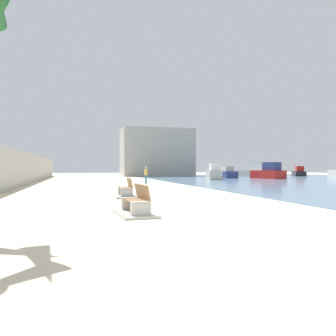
{
  "coord_description": "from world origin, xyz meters",
  "views": [
    {
      "loc": [
        -2.73,
        -7.38,
        1.54
      ],
      "look_at": [
        3.68,
        15.71,
        1.46
      ],
      "focal_mm": 34.24,
      "sensor_mm": 36.0,
      "label": 1
    }
  ],
  "objects_px": {
    "boat_outer": "(299,172)",
    "boat_far_left": "(214,173)",
    "boat_far_right": "(269,173)",
    "boat_mid_bay": "(255,171)",
    "person_walking": "(146,174)",
    "bench_near": "(136,207)",
    "bench_far": "(126,192)",
    "boat_nearest": "(224,173)"
  },
  "relations": [
    {
      "from": "person_walking",
      "to": "boat_outer",
      "type": "height_order",
      "value": "boat_outer"
    },
    {
      "from": "person_walking",
      "to": "boat_far_left",
      "type": "bearing_deg",
      "value": 37.57
    },
    {
      "from": "boat_far_left",
      "to": "boat_mid_bay",
      "type": "relative_size",
      "value": 0.91
    },
    {
      "from": "boat_outer",
      "to": "boat_mid_bay",
      "type": "bearing_deg",
      "value": -170.82
    },
    {
      "from": "boat_outer",
      "to": "boat_mid_bay",
      "type": "height_order",
      "value": "boat_outer"
    },
    {
      "from": "bench_near",
      "to": "boat_mid_bay",
      "type": "distance_m",
      "value": 43.06
    },
    {
      "from": "boat_far_right",
      "to": "boat_far_left",
      "type": "distance_m",
      "value": 8.05
    },
    {
      "from": "boat_far_right",
      "to": "boat_mid_bay",
      "type": "height_order",
      "value": "boat_mid_bay"
    },
    {
      "from": "boat_outer",
      "to": "boat_far_left",
      "type": "xyz_separation_m",
      "value": [
        -20.34,
        -10.56,
        0.11
      ]
    },
    {
      "from": "boat_mid_bay",
      "to": "boat_far_left",
      "type": "bearing_deg",
      "value": -140.74
    },
    {
      "from": "bench_near",
      "to": "boat_far_left",
      "type": "distance_m",
      "value": 29.45
    },
    {
      "from": "person_walking",
      "to": "boat_outer",
      "type": "bearing_deg",
      "value": 31.03
    },
    {
      "from": "person_walking",
      "to": "boat_far_right",
      "type": "xyz_separation_m",
      "value": [
        18.03,
        8.3,
        -0.1
      ]
    },
    {
      "from": "boat_outer",
      "to": "boat_far_left",
      "type": "height_order",
      "value": "boat_outer"
    },
    {
      "from": "bench_far",
      "to": "boat_far_right",
      "type": "xyz_separation_m",
      "value": [
        21.53,
        20.22,
        0.59
      ]
    },
    {
      "from": "boat_nearest",
      "to": "boat_mid_bay",
      "type": "relative_size",
      "value": 1.09
    },
    {
      "from": "boat_outer",
      "to": "bench_far",
      "type": "bearing_deg",
      "value": -138.28
    },
    {
      "from": "boat_outer",
      "to": "boat_far_left",
      "type": "relative_size",
      "value": 1.38
    },
    {
      "from": "boat_far_left",
      "to": "person_walking",
      "type": "bearing_deg",
      "value": -142.43
    },
    {
      "from": "bench_near",
      "to": "boat_outer",
      "type": "xyz_separation_m",
      "value": [
        34.39,
        36.45,
        0.44
      ]
    },
    {
      "from": "boat_outer",
      "to": "boat_far_left",
      "type": "distance_m",
      "value": 22.92
    },
    {
      "from": "boat_nearest",
      "to": "boat_mid_bay",
      "type": "bearing_deg",
      "value": 26.89
    },
    {
      "from": "bench_near",
      "to": "boat_outer",
      "type": "bearing_deg",
      "value": 46.66
    },
    {
      "from": "boat_far_right",
      "to": "boat_outer",
      "type": "bearing_deg",
      "value": 38.95
    },
    {
      "from": "boat_nearest",
      "to": "boat_mid_bay",
      "type": "xyz_separation_m",
      "value": [
        7.22,
        3.66,
        0.21
      ]
    },
    {
      "from": "bench_near",
      "to": "boat_mid_bay",
      "type": "xyz_separation_m",
      "value": [
        25.14,
        34.95,
        0.63
      ]
    },
    {
      "from": "person_walking",
      "to": "boat_far_right",
      "type": "height_order",
      "value": "boat_far_right"
    },
    {
      "from": "boat_far_right",
      "to": "boat_mid_bay",
      "type": "relative_size",
      "value": 0.84
    },
    {
      "from": "bench_far",
      "to": "boat_far_right",
      "type": "distance_m",
      "value": 29.54
    },
    {
      "from": "boat_nearest",
      "to": "boat_outer",
      "type": "height_order",
      "value": "boat_outer"
    },
    {
      "from": "boat_far_right",
      "to": "boat_outer",
      "type": "distance_m",
      "value": 15.84
    },
    {
      "from": "person_walking",
      "to": "boat_far_right",
      "type": "relative_size",
      "value": 0.34
    },
    {
      "from": "bench_far",
      "to": "boat_far_left",
      "type": "height_order",
      "value": "boat_far_left"
    },
    {
      "from": "boat_mid_bay",
      "to": "person_walking",
      "type": "bearing_deg",
      "value": -141.53
    },
    {
      "from": "bench_far",
      "to": "boat_nearest",
      "type": "height_order",
      "value": "boat_nearest"
    },
    {
      "from": "boat_far_right",
      "to": "boat_outer",
      "type": "xyz_separation_m",
      "value": [
        12.32,
        9.95,
        -0.15
      ]
    },
    {
      "from": "bench_far",
      "to": "boat_far_left",
      "type": "bearing_deg",
      "value": 55.47
    },
    {
      "from": "boat_nearest",
      "to": "bench_near",
      "type": "bearing_deg",
      "value": -119.8
    },
    {
      "from": "boat_far_right",
      "to": "boat_far_left",
      "type": "bearing_deg",
      "value": -175.67
    },
    {
      "from": "person_walking",
      "to": "boat_far_right",
      "type": "distance_m",
      "value": 19.85
    },
    {
      "from": "person_walking",
      "to": "boat_far_right",
      "type": "bearing_deg",
      "value": 24.72
    },
    {
      "from": "boat_far_left",
      "to": "boat_mid_bay",
      "type": "distance_m",
      "value": 14.33
    }
  ]
}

